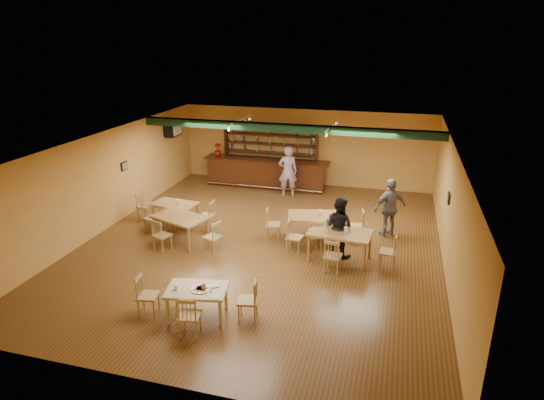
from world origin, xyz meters
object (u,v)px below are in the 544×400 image
(dining_table_a, at_px, (175,214))
(near_table, at_px, (198,303))
(bar_counter, at_px, (266,173))
(dining_table_d, at_px, (340,246))
(dining_table_b, at_px, (314,227))
(patron_right_a, at_px, (339,227))
(patron_bar, at_px, (288,171))
(dining_table_c, at_px, (181,229))

(dining_table_a, distance_m, near_table, 5.39)
(bar_counter, height_order, dining_table_d, bar_counter)
(dining_table_b, height_order, near_table, dining_table_b)
(dining_table_b, xyz_separation_m, patron_right_a, (0.80, -0.80, 0.45))
(dining_table_a, distance_m, dining_table_d, 5.50)
(dining_table_b, bearing_deg, patron_right_a, -57.38)
(near_table, distance_m, patron_bar, 8.27)
(dining_table_a, relative_size, dining_table_c, 0.89)
(dining_table_c, height_order, patron_bar, patron_bar)
(dining_table_b, bearing_deg, bar_counter, 109.35)
(dining_table_c, relative_size, dining_table_d, 0.96)
(near_table, bearing_deg, patron_bar, 79.58)
(patron_bar, xyz_separation_m, patron_right_a, (2.50, -4.45, -0.11))
(dining_table_b, xyz_separation_m, patron_bar, (-1.70, 3.65, 0.56))
(bar_counter, xyz_separation_m, patron_right_a, (3.57, -5.27, 0.27))
(dining_table_a, relative_size, near_table, 1.10)
(bar_counter, relative_size, dining_table_d, 3.02)
(dining_table_c, bearing_deg, bar_counter, 99.61)
(dining_table_a, height_order, dining_table_b, dining_table_b)
(bar_counter, bearing_deg, near_table, -83.18)
(patron_bar, bearing_deg, dining_table_a, 37.98)
(patron_right_a, bearing_deg, near_table, 80.71)
(patron_bar, bearing_deg, near_table, 75.59)
(bar_counter, height_order, dining_table_a, bar_counter)
(dining_table_a, distance_m, dining_table_c, 1.39)
(dining_table_c, relative_size, near_table, 1.24)
(bar_counter, relative_size, dining_table_a, 3.54)
(dining_table_b, xyz_separation_m, near_table, (-1.68, -4.60, -0.05))
(dining_table_c, bearing_deg, patron_bar, 86.40)
(near_table, bearing_deg, dining_table_c, 110.40)
(dining_table_d, bearing_deg, patron_bar, 124.31)
(dining_table_a, xyz_separation_m, dining_table_b, (4.50, 0.00, 0.04))
(bar_counter, height_order, dining_table_c, bar_counter)
(dining_table_a, bearing_deg, near_table, -53.09)
(dining_table_b, height_order, dining_table_d, dining_table_d)
(dining_table_a, height_order, dining_table_d, dining_table_d)
(patron_bar, distance_m, patron_right_a, 5.10)
(dining_table_b, relative_size, patron_bar, 0.82)
(bar_counter, relative_size, patron_bar, 2.62)
(dining_table_a, height_order, dining_table_c, dining_table_c)
(dining_table_a, distance_m, dining_table_b, 4.50)
(near_table, bearing_deg, dining_table_d, 43.16)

